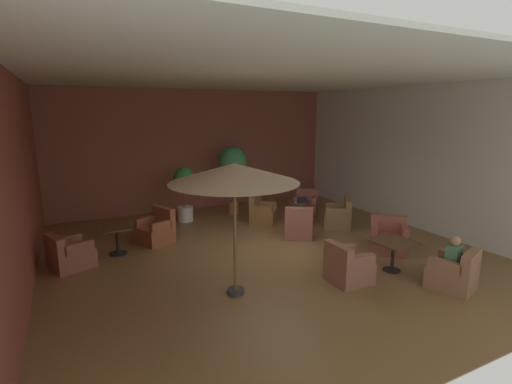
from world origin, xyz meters
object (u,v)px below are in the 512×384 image
object	(u,v)px
armchair_front_left_south	(339,217)
armchair_front_left_west	(306,206)
armchair_front_right_south	(454,274)
patio_umbrella_tall_red	(234,174)
iced_drink_cup	(302,200)
armchair_front_right_north	(388,239)
potted_tree_left_corner	(184,188)
cafe_table_front_right	(393,247)
patron_blue_shirt	(454,253)
armchair_mid_center_north	(70,254)
armchair_front_right_east	(348,267)
potted_tree_mid_left	(233,163)
armchair_front_left_east	(299,226)
open_laptop	(301,201)
cafe_table_mid_center	(117,235)
cafe_table_front_left	(300,209)
armchair_front_left_north	(263,213)
armchair_mid_center_east	(156,230)

from	to	relation	value
armchair_front_left_south	armchair_front_left_west	bearing A→B (deg)	95.07
armchair_front_right_south	patio_umbrella_tall_red	size ratio (longest dim) A/B	0.39
iced_drink_cup	armchair_front_right_north	bearing A→B (deg)	-78.05
potted_tree_left_corner	cafe_table_front_right	bearing A→B (deg)	-63.10
armchair_front_right_south	patron_blue_shirt	size ratio (longest dim) A/B	1.57
armchair_front_left_west	cafe_table_front_right	xyz separation A→B (m)	(-0.81, -4.38, 0.21)
armchair_front_left_west	armchair_mid_center_north	size ratio (longest dim) A/B	1.05
armchair_front_right_east	potted_tree_mid_left	distance (m)	5.75
armchair_front_left_east	open_laptop	bearing A→B (deg)	54.49
armchair_front_right_north	iced_drink_cup	bearing A→B (deg)	101.95
potted_tree_left_corner	armchair_front_left_east	bearing A→B (deg)	-52.32
armchair_front_left_east	cafe_table_mid_center	size ratio (longest dim) A/B	1.50
patio_umbrella_tall_red	patron_blue_shirt	xyz separation A→B (m)	(3.70, -1.63, -1.52)
cafe_table_front_left	armchair_front_left_south	xyz separation A→B (m)	(0.90, -0.65, -0.17)
armchair_front_left_east	patron_blue_shirt	bearing A→B (deg)	-75.61
armchair_mid_center_north	cafe_table_mid_center	bearing A→B (deg)	20.70
patio_umbrella_tall_red	iced_drink_cup	distance (m)	4.96
cafe_table_front_left	armchair_front_left_north	bearing A→B (deg)	138.37
armchair_front_left_east	armchair_front_right_south	distance (m)	3.90
cafe_table_front_right	potted_tree_left_corner	xyz separation A→B (m)	(-2.81, 5.54, 0.49)
armchair_front_left_west	potted_tree_left_corner	size ratio (longest dim) A/B	0.63
patron_blue_shirt	armchair_front_right_north	bearing A→B (deg)	78.19
open_laptop	iced_drink_cup	bearing A→B (deg)	42.91
iced_drink_cup	potted_tree_mid_left	bearing A→B (deg)	126.25
armchair_front_left_north	cafe_table_front_right	distance (m)	4.40
armchair_front_right_east	iced_drink_cup	distance (m)	3.97
armchair_front_left_south	potted_tree_mid_left	bearing A→B (deg)	128.57
armchair_front_left_west	armchair_mid_center_east	distance (m)	4.83
potted_tree_mid_left	patron_blue_shirt	bearing A→B (deg)	-76.77
armchair_front_right_north	patio_umbrella_tall_red	bearing A→B (deg)	-175.23
cafe_table_front_left	iced_drink_cup	xyz separation A→B (m)	(0.15, 0.13, 0.22)
armchair_front_left_east	armchair_front_right_south	size ratio (longest dim) A/B	1.04
armchair_front_left_south	patron_blue_shirt	distance (m)	4.06
cafe_table_front_left	armchair_front_right_south	size ratio (longest dim) A/B	0.69
armchair_front_right_east	armchair_mid_center_east	world-z (taller)	armchair_mid_center_east
cafe_table_front_right	armchair_front_right_south	bearing A→B (deg)	-70.95
cafe_table_front_right	armchair_front_left_east	bearing A→B (deg)	102.43
potted_tree_left_corner	armchair_front_left_west	bearing A→B (deg)	-17.78
patron_blue_shirt	armchair_front_left_north	bearing A→B (deg)	102.20
cafe_table_front_left	armchair_front_left_west	world-z (taller)	armchair_front_left_west
armchair_mid_center_east	armchair_front_left_south	bearing A→B (deg)	-12.39
armchair_front_right_south	potted_tree_mid_left	distance (m)	7.03
cafe_table_front_right	iced_drink_cup	bearing A→B (deg)	87.06
cafe_table_mid_center	armchair_front_left_east	bearing A→B (deg)	-11.60
armchair_mid_center_east	potted_tree_left_corner	xyz separation A→B (m)	(1.20, 1.53, 0.71)
armchair_front_left_east	armchair_front_right_south	xyz separation A→B (m)	(0.97, -3.78, -0.02)
cafe_table_front_right	armchair_front_right_south	size ratio (longest dim) A/B	0.90
armchair_front_right_north	armchair_front_right_south	bearing A→B (deg)	-101.27
armchair_front_right_north	armchair_front_right_east	xyz separation A→B (m)	(-1.97, -0.88, -0.00)
armchair_front_left_west	armchair_mid_center_east	size ratio (longest dim) A/B	1.05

